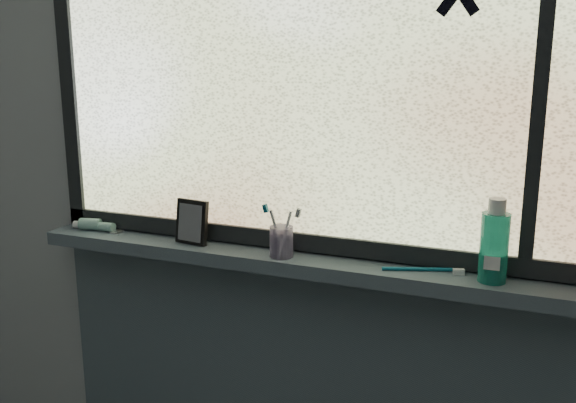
# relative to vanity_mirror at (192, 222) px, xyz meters

# --- Properties ---
(wall_back) EXTENTS (3.00, 0.01, 2.50)m
(wall_back) POSITION_rel_vanity_mirror_xyz_m (0.32, 0.08, 0.16)
(wall_back) COLOR #9EA3A8
(wall_back) RESTS_ON ground
(windowsill) EXTENTS (1.62, 0.14, 0.04)m
(windowsill) POSITION_rel_vanity_mirror_xyz_m (0.32, 0.00, -0.09)
(windowsill) COLOR #47545F
(windowsill) RESTS_ON wall_back
(window_pane) EXTENTS (1.50, 0.01, 1.00)m
(window_pane) POSITION_rel_vanity_mirror_xyz_m (0.32, 0.05, 0.44)
(window_pane) COLOR silver
(window_pane) RESTS_ON wall_back
(frame_bottom) EXTENTS (1.60, 0.03, 0.05)m
(frame_bottom) POSITION_rel_vanity_mirror_xyz_m (0.32, 0.05, -0.04)
(frame_bottom) COLOR black
(frame_bottom) RESTS_ON windowsill
(frame_left) EXTENTS (0.05, 0.03, 1.10)m
(frame_left) POSITION_rel_vanity_mirror_xyz_m (-0.45, 0.05, 0.44)
(frame_left) COLOR black
(frame_left) RESTS_ON wall_back
(frame_mullion) EXTENTS (0.03, 0.03, 1.00)m
(frame_mullion) POSITION_rel_vanity_mirror_xyz_m (0.92, 0.05, 0.44)
(frame_mullion) COLOR black
(frame_mullion) RESTS_ON wall_back
(vanity_mirror) EXTENTS (0.11, 0.07, 0.13)m
(vanity_mirror) POSITION_rel_vanity_mirror_xyz_m (0.00, 0.00, 0.00)
(vanity_mirror) COLOR black
(vanity_mirror) RESTS_ON windowsill
(toothpaste_tube) EXTENTS (0.21, 0.08, 0.04)m
(toothpaste_tube) POSITION_rel_vanity_mirror_xyz_m (-0.35, 0.01, -0.05)
(toothpaste_tube) COLOR silver
(toothpaste_tube) RESTS_ON windowsill
(toothbrush_cup) EXTENTS (0.07, 0.07, 0.09)m
(toothbrush_cup) POSITION_rel_vanity_mirror_xyz_m (0.29, -0.02, -0.02)
(toothbrush_cup) COLOR #A08EBC
(toothbrush_cup) RESTS_ON windowsill
(toothbrush_lying) EXTENTS (0.22, 0.10, 0.02)m
(toothbrush_lying) POSITION_rel_vanity_mirror_xyz_m (0.67, 0.00, -0.06)
(toothbrush_lying) COLOR #0D5B76
(toothbrush_lying) RESTS_ON windowsill
(mouthwash_bottle) EXTENTS (0.09, 0.09, 0.17)m
(mouthwash_bottle) POSITION_rel_vanity_mirror_xyz_m (0.85, -0.00, 0.04)
(mouthwash_bottle) COLOR teal
(mouthwash_bottle) RESTS_ON windowsill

